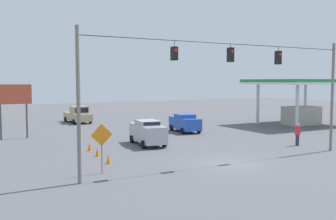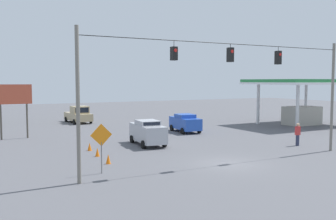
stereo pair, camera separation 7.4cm
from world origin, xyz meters
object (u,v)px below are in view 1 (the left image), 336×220
object	(u,v)px
sedan_blue_oncoming_far	(185,123)
pedestrian	(297,134)
traffic_cone_third	(90,147)
pickup_truck_tan_withflow_deep	(78,115)
sedan_silver_withflow_mid	(148,132)
traffic_cone_nearest	(108,159)
overhead_signal_span	(231,85)
gas_station	(302,92)
work_zone_sign	(102,139)
roadside_billboard	(13,100)
traffic_cone_second	(97,152)

from	to	relation	value
sedan_blue_oncoming_far	pedestrian	world-z (taller)	pedestrian
pedestrian	traffic_cone_third	bearing A→B (deg)	-20.77
pickup_truck_tan_withflow_deep	sedan_silver_withflow_mid	world-z (taller)	pickup_truck_tan_withflow_deep
traffic_cone_nearest	overhead_signal_span	bearing A→B (deg)	151.77
gas_station	work_zone_sign	size ratio (longest dim) A/B	4.16
sedan_silver_withflow_mid	roadside_billboard	bearing A→B (deg)	-43.06
sedan_blue_oncoming_far	traffic_cone_nearest	world-z (taller)	sedan_blue_oncoming_far
pickup_truck_tan_withflow_deep	sedan_silver_withflow_mid	bearing A→B (deg)	92.00
traffic_cone_nearest	traffic_cone_second	xyz separation A→B (m)	(-0.12, -2.60, 0.00)
traffic_cone_third	work_zone_sign	distance (m)	7.52
traffic_cone_nearest	pickup_truck_tan_withflow_deep	bearing A→B (deg)	-100.61
sedan_silver_withflow_mid	pedestrian	size ratio (longest dim) A/B	2.56
traffic_cone_third	roadside_billboard	xyz separation A→B (m)	(4.32, -8.89, 3.26)
work_zone_sign	traffic_cone_second	bearing A→B (deg)	-104.87
traffic_cone_third	pickup_truck_tan_withflow_deep	bearing A→B (deg)	-102.52
sedan_blue_oncoming_far	pedestrian	size ratio (longest dim) A/B	2.40
overhead_signal_span	gas_station	size ratio (longest dim) A/B	1.63
pickup_truck_tan_withflow_deep	traffic_cone_third	bearing A→B (deg)	77.48
overhead_signal_span	traffic_cone_nearest	size ratio (longest dim) A/B	31.44
pickup_truck_tan_withflow_deep	traffic_cone_third	size ratio (longest dim) A/B	8.81
overhead_signal_span	work_zone_sign	world-z (taller)	overhead_signal_span
traffic_cone_nearest	roadside_billboard	bearing A→B (deg)	-73.72
roadside_billboard	work_zone_sign	distance (m)	16.41
pickup_truck_tan_withflow_deep	traffic_cone_nearest	distance (m)	24.70
sedan_silver_withflow_mid	pickup_truck_tan_withflow_deep	bearing A→B (deg)	-88.00
pedestrian	work_zone_sign	bearing A→B (deg)	4.42
traffic_cone_nearest	traffic_cone_third	xyz separation A→B (m)	(-0.26, -4.99, 0.00)
overhead_signal_span	sedan_silver_withflow_mid	bearing A→B (deg)	-79.93
roadside_billboard	sedan_silver_withflow_mid	bearing A→B (deg)	136.94
sedan_silver_withflow_mid	gas_station	world-z (taller)	gas_station
traffic_cone_third	gas_station	distance (m)	27.89
traffic_cone_second	pedestrian	world-z (taller)	pedestrian
sedan_silver_withflow_mid	pedestrian	xyz separation A→B (m)	(-10.56, 6.11, -0.11)
traffic_cone_nearest	pedestrian	distance (m)	15.80
overhead_signal_span	pedestrian	bearing A→B (deg)	-162.96
sedan_blue_oncoming_far	traffic_cone_third	distance (m)	12.95
pedestrian	overhead_signal_span	bearing A→B (deg)	17.04
sedan_silver_withflow_mid	traffic_cone_nearest	size ratio (longest dim) A/B	7.72
overhead_signal_span	roadside_billboard	distance (m)	20.65
sedan_blue_oncoming_far	traffic_cone_second	world-z (taller)	sedan_blue_oncoming_far
roadside_billboard	traffic_cone_nearest	bearing A→B (deg)	106.28
sedan_silver_withflow_mid	traffic_cone_nearest	world-z (taller)	sedan_silver_withflow_mid
traffic_cone_nearest	gas_station	distance (m)	29.33
sedan_silver_withflow_mid	traffic_cone_third	distance (m)	5.01
work_zone_sign	traffic_cone_third	bearing A→B (deg)	-101.20
pickup_truck_tan_withflow_deep	traffic_cone_second	distance (m)	22.12
traffic_cone_nearest	gas_station	world-z (taller)	gas_station
traffic_cone_second	pedestrian	xyz separation A→B (m)	(-15.65, 3.49, 0.64)
sedan_blue_oncoming_far	work_zone_sign	bearing A→B (deg)	44.10
overhead_signal_span	traffic_cone_nearest	bearing A→B (deg)	-28.23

